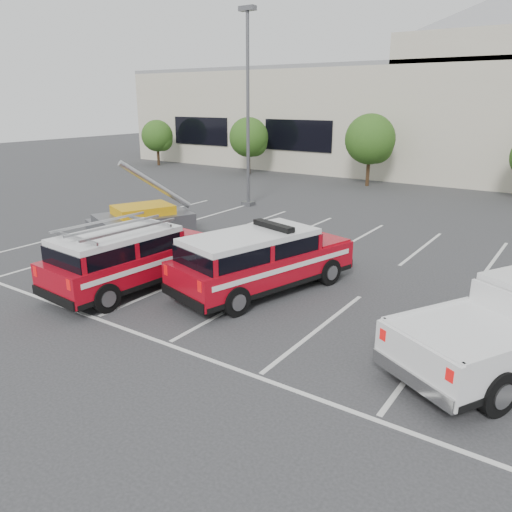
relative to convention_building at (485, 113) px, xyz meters
The scene contains 10 objects.
ground 32.21m from the convention_building, 90.33° to the right, with size 120.00×120.00×0.00m, color #2E2E30.
stall_markings 27.77m from the convention_building, 90.38° to the right, with size 23.00×15.00×0.01m, color silver.
convention_building is the anchor object (origin of this frame).
tree_far_left 27.03m from the convention_building, 158.63° to the right, with size 2.77×2.77×3.99m.
tree_left 18.11m from the convention_building, 146.95° to the right, with size 3.07×3.07×4.42m.
tree_mid_left 11.19m from the convention_building, 117.40° to the right, with size 3.37×3.37×4.85m.
light_pole_left 21.49m from the convention_building, 112.39° to the right, with size 0.90×0.60×10.24m.
fire_chief_suv 30.64m from the convention_building, 90.51° to the right, with size 3.68×6.30×2.09m.
ladder_suv 32.99m from the convention_building, 96.69° to the right, with size 2.56×5.62×2.15m.
utility_rig 29.71m from the convention_building, 105.16° to the right, with size 4.57×4.38×3.43m.
Camera 1 is at (8.03, -10.71, 5.75)m, focal length 35.00 mm.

